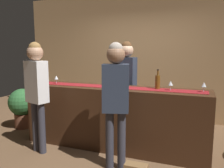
% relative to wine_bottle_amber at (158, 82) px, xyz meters
% --- Properties ---
extents(ground_plane, '(10.00, 10.00, 0.00)m').
position_rel_wine_bottle_amber_xyz_m(ground_plane, '(-0.68, -0.07, -1.12)').
color(ground_plane, brown).
extents(back_wall, '(6.00, 0.12, 2.90)m').
position_rel_wine_bottle_amber_xyz_m(back_wall, '(-0.68, 1.83, 0.33)').
color(back_wall, tan).
rests_on(back_wall, ground).
extents(bar_counter, '(2.97, 0.60, 1.01)m').
position_rel_wine_bottle_amber_xyz_m(bar_counter, '(-0.68, -0.07, -0.62)').
color(bar_counter, '#3D2314').
rests_on(bar_counter, ground).
extents(counter_runner_cloth, '(2.82, 0.28, 0.01)m').
position_rel_wine_bottle_amber_xyz_m(counter_runner_cloth, '(-0.68, -0.07, -0.11)').
color(counter_runner_cloth, maroon).
rests_on(counter_runner_cloth, bar_counter).
extents(wine_bottle_amber, '(0.07, 0.07, 0.30)m').
position_rel_wine_bottle_amber_xyz_m(wine_bottle_amber, '(0.00, 0.00, 0.00)').
color(wine_bottle_amber, brown).
rests_on(wine_bottle_amber, bar_counter).
extents(wine_bottle_clear, '(0.07, 0.07, 0.30)m').
position_rel_wine_bottle_amber_xyz_m(wine_bottle_clear, '(-0.55, -0.11, 0.00)').
color(wine_bottle_clear, '#B2C6C1').
rests_on(wine_bottle_clear, bar_counter).
extents(wine_glass_near_customer, '(0.07, 0.07, 0.14)m').
position_rel_wine_bottle_amber_xyz_m(wine_glass_near_customer, '(0.20, -0.06, -0.01)').
color(wine_glass_near_customer, silver).
rests_on(wine_glass_near_customer, bar_counter).
extents(wine_glass_mid_counter, '(0.07, 0.07, 0.14)m').
position_rel_wine_bottle_amber_xyz_m(wine_glass_mid_counter, '(0.65, -0.04, -0.01)').
color(wine_glass_mid_counter, silver).
rests_on(wine_glass_mid_counter, bar_counter).
extents(wine_glass_far_end, '(0.07, 0.07, 0.14)m').
position_rel_wine_bottle_amber_xyz_m(wine_glass_far_end, '(-1.77, -0.07, -0.01)').
color(wine_glass_far_end, silver).
rests_on(wine_glass_far_end, bar_counter).
extents(bartender, '(0.37, 0.25, 1.75)m').
position_rel_wine_bottle_amber_xyz_m(bartender, '(-0.65, 0.51, -0.03)').
color(bartender, '#26262B').
rests_on(bartender, ground).
extents(customer_sipping, '(0.38, 0.28, 1.70)m').
position_rel_wine_bottle_amber_xyz_m(customer_sipping, '(-0.42, -0.71, -0.07)').
color(customer_sipping, '#33333D').
rests_on(customer_sipping, ground).
extents(customer_browsing, '(0.38, 0.29, 1.72)m').
position_rel_wine_bottle_amber_xyz_m(customer_browsing, '(-1.72, -0.65, -0.06)').
color(customer_browsing, '#33333D').
rests_on(customer_browsing, ground).
extents(potted_plant_tall, '(0.56, 0.56, 0.81)m').
position_rel_wine_bottle_amber_xyz_m(potted_plant_tall, '(-2.78, 0.17, -0.65)').
color(potted_plant_tall, brown).
rests_on(potted_plant_tall, ground).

